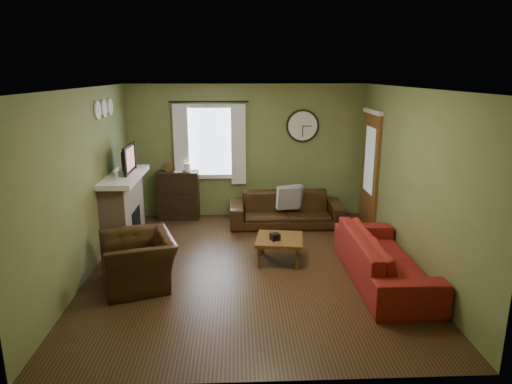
{
  "coord_description": "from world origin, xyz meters",
  "views": [
    {
      "loc": [
        -0.19,
        -6.27,
        2.8
      ],
      "look_at": [
        0.1,
        0.4,
        1.05
      ],
      "focal_mm": 32.0,
      "sensor_mm": 36.0,
      "label": 1
    }
  ],
  "objects_px": {
    "bookshelf": "(178,195)",
    "armchair": "(138,261)",
    "sofa_brown": "(286,209)",
    "sofa_red": "(384,258)",
    "coffee_table": "(279,249)"
  },
  "relations": [
    {
      "from": "coffee_table",
      "to": "sofa_brown",
      "type": "bearing_deg",
      "value": 80.38
    },
    {
      "from": "sofa_red",
      "to": "coffee_table",
      "type": "bearing_deg",
      "value": 61.63
    },
    {
      "from": "armchair",
      "to": "bookshelf",
      "type": "bearing_deg",
      "value": 156.94
    },
    {
      "from": "coffee_table",
      "to": "bookshelf",
      "type": "bearing_deg",
      "value": 129.24
    },
    {
      "from": "armchair",
      "to": "sofa_brown",
      "type": "bearing_deg",
      "value": 117.4
    },
    {
      "from": "armchair",
      "to": "coffee_table",
      "type": "distance_m",
      "value": 2.11
    },
    {
      "from": "bookshelf",
      "to": "sofa_red",
      "type": "relative_size",
      "value": 0.42
    },
    {
      "from": "sofa_red",
      "to": "armchair",
      "type": "bearing_deg",
      "value": 89.45
    },
    {
      "from": "armchair",
      "to": "coffee_table",
      "type": "height_order",
      "value": "armchair"
    },
    {
      "from": "bookshelf",
      "to": "armchair",
      "type": "bearing_deg",
      "value": -93.88
    },
    {
      "from": "bookshelf",
      "to": "coffee_table",
      "type": "distance_m",
      "value": 2.84
    },
    {
      "from": "sofa_brown",
      "to": "sofa_red",
      "type": "height_order",
      "value": "sofa_red"
    },
    {
      "from": "bookshelf",
      "to": "armchair",
      "type": "xyz_separation_m",
      "value": [
        -0.2,
        -2.9,
        -0.13
      ]
    },
    {
      "from": "sofa_red",
      "to": "armchair",
      "type": "xyz_separation_m",
      "value": [
        -3.36,
        0.03,
        0.01
      ]
    },
    {
      "from": "sofa_brown",
      "to": "armchair",
      "type": "distance_m",
      "value": 3.3
    }
  ]
}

